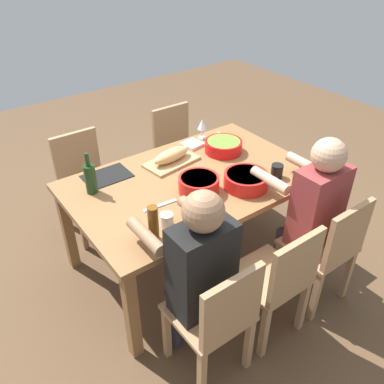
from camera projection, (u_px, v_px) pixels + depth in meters
name	position (u px, v px, depth m)	size (l,w,h in m)	color
ground_plane	(192.00, 257.00, 3.19)	(8.00, 8.00, 0.00)	brown
dining_table	(192.00, 188.00, 2.82)	(1.68, 1.08, 0.74)	olive
chair_near_right	(84.00, 178.00, 3.27)	(0.40, 0.40, 0.85)	#A87F56
chair_far_left	(329.00, 247.00, 2.58)	(0.40, 0.40, 0.85)	#A87F56
diner_far_left	(312.00, 207.00, 2.58)	(0.41, 0.53, 1.20)	#2D2D38
chair_far_right	(218.00, 317.00, 2.12)	(0.40, 0.40, 0.85)	#A87F56
diner_far_right	(197.00, 267.00, 2.13)	(0.41, 0.53, 1.20)	#2D2D38
chair_far_center	(279.00, 278.00, 2.35)	(0.40, 0.40, 0.85)	#A87F56
chair_near_left	(177.00, 147.00, 3.73)	(0.40, 0.40, 0.85)	#A87F56
serving_bowl_fruit	(246.00, 179.00, 2.67)	(0.30, 0.30, 0.10)	red
serving_bowl_pasta	(199.00, 184.00, 2.61)	(0.27, 0.27, 0.11)	red
serving_bowl_salad	(223.00, 146.00, 3.08)	(0.29, 0.29, 0.09)	red
cutting_board	(171.00, 162.00, 2.96)	(0.40, 0.22, 0.02)	tan
bread_loaf	(171.00, 155.00, 2.93)	(0.32, 0.11, 0.09)	tan
wine_bottle	(90.00, 178.00, 2.58)	(0.08, 0.08, 0.29)	#193819
beer_bottle	(153.00, 224.00, 2.19)	(0.06, 0.06, 0.22)	brown
wine_glass	(202.00, 125.00, 3.24)	(0.08, 0.08, 0.17)	silver
placemat_near_right	(107.00, 176.00, 2.80)	(0.32, 0.23, 0.01)	black
cup_far_left	(277.00, 171.00, 2.77)	(0.08, 0.08, 0.10)	black
cup_far_right	(167.00, 220.00, 2.33)	(0.08, 0.08, 0.08)	white
fork_far_center	(210.00, 212.00, 2.46)	(0.02, 0.17, 0.01)	silver
fork_near_left	(223.00, 136.00, 3.33)	(0.02, 0.17, 0.01)	silver
carving_knife	(160.00, 205.00, 2.51)	(0.23, 0.02, 0.01)	silver
napkin_stack	(192.00, 144.00, 3.19)	(0.14, 0.14, 0.02)	white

